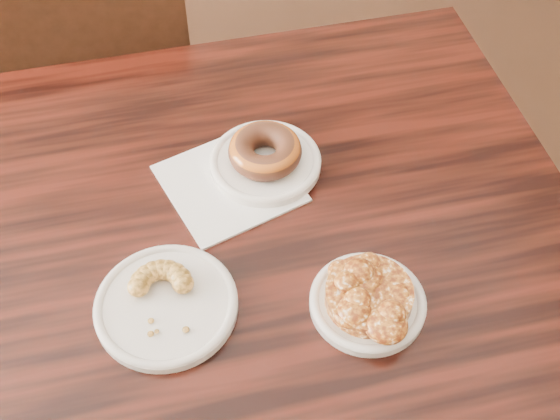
{
  "coord_description": "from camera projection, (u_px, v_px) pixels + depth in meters",
  "views": [
    {
      "loc": [
        0.16,
        -0.67,
        1.51
      ],
      "look_at": [
        0.21,
        -0.11,
        0.8
      ],
      "focal_mm": 45.0,
      "sensor_mm": 36.0,
      "label": 1
    }
  ],
  "objects": [
    {
      "name": "floor",
      "position": [
        182.0,
        398.0,
        1.59
      ],
      "size": [
        5.0,
        5.0,
        0.0
      ],
      "primitive_type": "plane",
      "color": "black",
      "rests_on": "ground"
    },
    {
      "name": "cafe_table",
      "position": [
        260.0,
        386.0,
        1.21
      ],
      "size": [
        1.05,
        1.05,
        0.75
      ],
      "primitive_type": "cube",
      "rotation": [
        0.0,
        0.0,
        0.14
      ],
      "color": "black",
      "rests_on": "floor"
    },
    {
      "name": "chair_far",
      "position": [
        90.0,
        79.0,
        1.59
      ],
      "size": [
        0.54,
        0.54,
        0.9
      ],
      "primitive_type": null,
      "rotation": [
        0.0,
        0.0,
        3.3
      ],
      "color": "black",
      "rests_on": "floor"
    },
    {
      "name": "napkin",
      "position": [
        229.0,
        183.0,
        1.0
      ],
      "size": [
        0.23,
        0.23,
        0.0
      ],
      "primitive_type": "cube",
      "rotation": [
        0.0,
        0.0,
        0.44
      ],
      "color": "white",
      "rests_on": "cafe_table"
    },
    {
      "name": "plate_donut",
      "position": [
        265.0,
        162.0,
        1.01
      ],
      "size": [
        0.16,
        0.16,
        0.01
      ],
      "primitive_type": "cylinder",
      "color": "white",
      "rests_on": "napkin"
    },
    {
      "name": "plate_cruller",
      "position": [
        166.0,
        306.0,
        0.87
      ],
      "size": [
        0.18,
        0.18,
        0.01
      ],
      "primitive_type": "cylinder",
      "color": "silver",
      "rests_on": "cafe_table"
    },
    {
      "name": "plate_fritter",
      "position": [
        367.0,
        303.0,
        0.87
      ],
      "size": [
        0.14,
        0.14,
        0.01
      ],
      "primitive_type": "cylinder",
      "color": "silver",
      "rests_on": "cafe_table"
    },
    {
      "name": "glazed_donut",
      "position": [
        265.0,
        151.0,
        0.99
      ],
      "size": [
        0.11,
        0.11,
        0.04
      ],
      "primitive_type": "torus",
      "color": "#9A5416",
      "rests_on": "plate_donut"
    },
    {
      "name": "apple_fritter",
      "position": [
        369.0,
        293.0,
        0.85
      ],
      "size": [
        0.15,
        0.15,
        0.04
      ],
      "primitive_type": null,
      "color": "#481907",
      "rests_on": "plate_fritter"
    },
    {
      "name": "cruller_fragment",
      "position": [
        164.0,
        298.0,
        0.85
      ],
      "size": [
        0.09,
        0.09,
        0.03
      ],
      "primitive_type": null,
      "color": "brown",
      "rests_on": "plate_cruller"
    }
  ]
}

